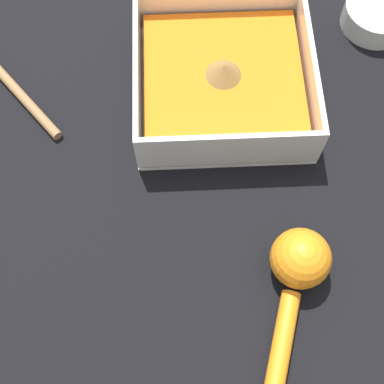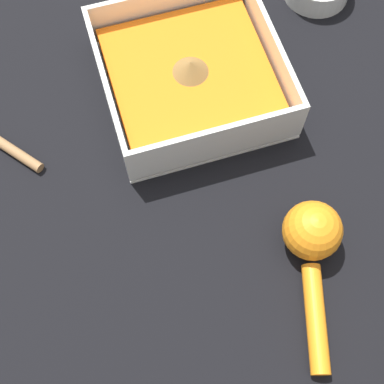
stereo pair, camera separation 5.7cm
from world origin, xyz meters
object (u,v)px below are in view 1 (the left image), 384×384
at_px(lemon_squeezer, 298,271).
at_px(wooden_spoon, 7,79).
at_px(spice_bowl, 377,16).
at_px(square_dish, 223,82).

height_order(lemon_squeezer, wooden_spoon, lemon_squeezer).
bearing_deg(spice_bowl, square_dish, 115.48).
distance_m(square_dish, wooden_spoon, 0.27).
bearing_deg(wooden_spoon, spice_bowl, -120.62).
bearing_deg(lemon_squeezer, square_dish, 31.09).
height_order(spice_bowl, wooden_spoon, spice_bowl).
relative_size(lemon_squeezer, wooden_spoon, 1.06).
bearing_deg(square_dish, lemon_squeezer, -165.74).
bearing_deg(square_dish, wooden_spoon, 84.29).
bearing_deg(spice_bowl, lemon_squeezer, 156.48).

